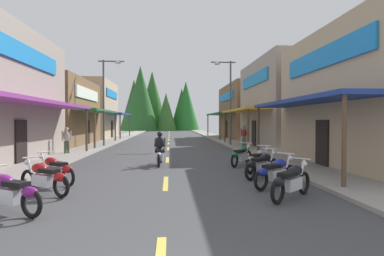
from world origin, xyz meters
name	(u,v)px	position (x,y,z in m)	size (l,w,h in m)	color
ground	(168,144)	(0.00, 26.28, -0.05)	(9.34, 82.56, 0.10)	#424244
sidewalk_left	(104,143)	(-5.75, 26.28, 0.06)	(2.15, 82.56, 0.12)	#9E9991
sidewalk_right	(232,143)	(5.75, 26.28, 0.06)	(2.15, 82.56, 0.12)	gray
centerline_dashes	(169,140)	(0.00, 31.81, 0.01)	(0.16, 60.92, 0.01)	#E0C64C
storefront_left_middle	(44,112)	(-10.37, 24.99, 2.77)	(8.97, 9.97, 5.54)	brown
storefront_left_far	(79,110)	(-10.66, 36.30, 3.37)	(9.54, 9.30, 6.75)	tan
storefront_right_middle	(296,104)	(10.23, 22.46, 3.41)	(8.68, 10.17, 6.83)	gray
storefront_right_far	(255,112)	(10.21, 35.00, 3.16)	(8.64, 11.90, 6.32)	brown
streetlamp_left	(107,91)	(-4.80, 23.12, 4.39)	(2.02, 0.30, 6.85)	#474C51
streetlamp_right	(227,92)	(4.80, 23.36, 4.43)	(2.02, 0.30, 6.93)	#474C51
motorcycle_parked_right_0	(291,181)	(3.31, 5.74, 0.49)	(1.63, 1.53, 1.04)	black
motorcycle_parked_right_1	(276,172)	(3.38, 7.18, 0.49)	(1.77, 1.37, 1.04)	black
motorcycle_parked_right_2	(262,164)	(3.45, 8.88, 0.49)	(1.67, 1.49, 1.04)	black
motorcycle_parked_right_3	(259,159)	(3.73, 10.30, 0.49)	(1.48, 1.68, 1.04)	black
motorcycle_parked_right_4	(241,155)	(3.41, 12.01, 0.49)	(1.38, 1.76, 1.04)	black
motorcycle_parked_left_0	(10,192)	(-3.38, 4.87, 0.49)	(1.89, 1.18, 1.04)	black
motorcycle_parked_left_1	(44,177)	(-3.34, 6.70, 0.49)	(1.81, 1.32, 1.04)	black
motorcycle_parked_left_2	(55,169)	(-3.57, 8.17, 0.49)	(1.72, 1.43, 1.04)	black
rider_cruising_lead	(160,151)	(-0.33, 12.42, 0.66)	(0.60, 2.14, 1.57)	black
pedestrian_browsing	(67,139)	(-6.04, 17.16, 0.97)	(0.48, 0.42, 1.68)	#3F593F
pedestrian_waiting	(244,135)	(5.58, 20.66, 1.01)	(0.56, 0.33, 1.74)	#3F593F
treeline_backdrop	(155,103)	(-3.24, 68.10, 6.05)	(17.54, 12.06, 13.76)	#225623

